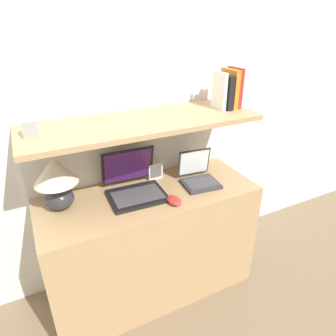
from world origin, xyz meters
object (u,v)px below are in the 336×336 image
Objects in this scene: laptop_large at (134,186)px; table_lamp at (56,179)px; laptop_small at (198,176)px; book_red at (234,88)px; computer_mouse at (174,200)px; router_box at (154,170)px; book_white at (219,91)px; book_orange at (229,89)px; book_black at (224,92)px; shelf_gadget at (30,128)px.

table_lamp is at bearing 174.22° from laptop_large.
book_red is (0.28, 0.08, 0.51)m from laptop_small.
book_red is at bearing -1.04° from table_lamp.
router_box reaches higher than computer_mouse.
laptop_large is 1.53× the size of book_white.
book_black is (-0.04, 0.00, -0.02)m from book_orange.
book_orange is (1.07, -0.02, 0.37)m from table_lamp.
book_black is (0.20, 0.08, 0.49)m from laptop_small.
book_orange is (0.46, -0.12, 0.50)m from router_box.
book_white is (-0.11, 0.00, -0.01)m from book_red.
book_orange reaches higher than book_black.
shelf_gadget reaches higher than laptop_large.
book_red is (0.50, -0.12, 0.50)m from router_box.
table_lamp is 1.06m from book_white.
laptop_large is at bearing -178.06° from book_orange.
book_orange is (0.65, 0.02, 0.50)m from laptop_large.
laptop_small is at bearing -164.17° from book_red.
router_box is 0.66m from book_black.
laptop_small is at bearing -7.98° from laptop_large.
book_red is (0.69, 0.02, 0.51)m from laptop_large.
laptop_large is at bearing -177.82° from book_white.
book_red is 1.03× the size of book_orange.
book_black is 2.65× the size of shelf_gadget.
laptop_small is 1.10× the size of book_white.
table_lamp is at bearing 15.25° from shelf_gadget.
laptop_small is (0.83, -0.10, -0.14)m from table_lamp.
table_lamp is 0.31m from shelf_gadget.
shelf_gadget is (-0.65, 0.22, 0.46)m from computer_mouse.
book_white is (1.00, -0.02, 0.37)m from table_lamp.
book_white reaches higher than router_box.
router_box is 0.47× the size of book_orange.
laptop_small is 2.22× the size of router_box.
book_black is (0.43, -0.12, 0.49)m from router_box.
router_box is 0.49× the size of book_white.
book_red is 0.04m from book_orange.
book_black is at bearing -15.42° from router_box.
table_lamp is at bearing 157.49° from computer_mouse.
table_lamp is at bearing 178.96° from book_red.
computer_mouse is 1.54× the size of shelf_gadget.
laptop_large is 0.86m from book_red.
book_black is at bearing 2.06° from laptop_large.
laptop_large reaches higher than laptop_small.
laptop_small is 1.01× the size of book_red.
laptop_large is 0.41m from laptop_small.
router_box is at bearing 85.63° from computer_mouse.
table_lamp is at bearing -170.86° from router_box.
book_white reaches higher than laptop_large.
shelf_gadget reaches higher than laptop_small.
computer_mouse is 0.72m from book_black.
book_red is at bearing -13.14° from router_box.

